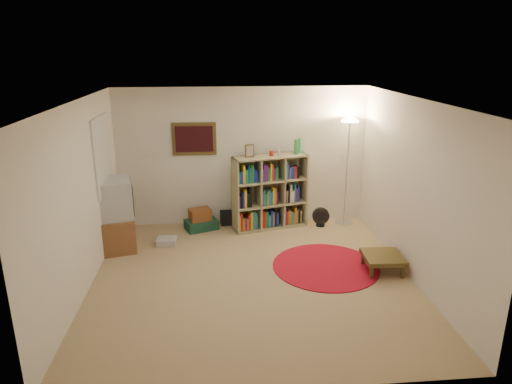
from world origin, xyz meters
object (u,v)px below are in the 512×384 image
Objects in this scene: suitcase at (201,224)px; side_table at (383,258)px; floor_fan at (321,217)px; tv_stand at (116,216)px; bookshelf at (269,193)px; floor_lamp at (349,136)px.

side_table reaches higher than suitcase.
tv_stand is at bearing -163.95° from floor_fan.
side_table is (2.68, -1.88, 0.13)m from suitcase.
bookshelf is 1.06m from floor_fan.
floor_fan reaches higher than side_table.
floor_fan is 3.60m from tv_stand.
floor_lamp is 1.72× the size of tv_stand.
tv_stand is 4.22m from side_table.
suitcase is at bearing 145.01° from side_table.
floor_fan is 0.31× the size of tv_stand.
floor_fan is at bearing -18.21° from bookshelf.
floor_fan is at bearing -4.09° from tv_stand.
bookshelf reaches higher than suitcase.
floor_fan is at bearing -167.57° from floor_lamp.
suitcase is 3.28m from side_table.
floor_fan is at bearing 105.46° from side_table.
floor_lamp reaches higher than tv_stand.
bookshelf is 2.48× the size of suitcase.
floor_fan is (-0.47, -0.10, -1.47)m from floor_lamp.
bookshelf is 1.74m from floor_lamp.
suitcase is (1.35, 0.66, -0.46)m from tv_stand.
floor_lamp is 2.40m from side_table.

